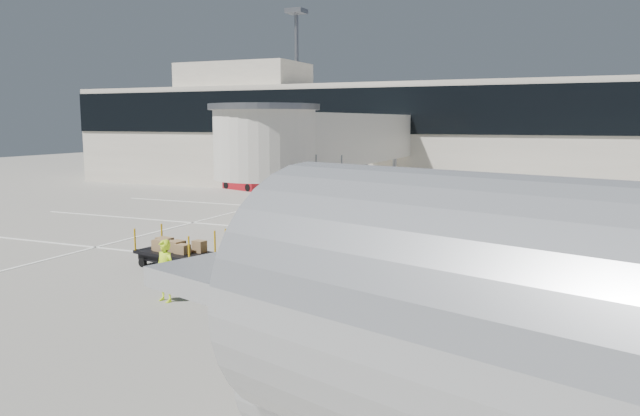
# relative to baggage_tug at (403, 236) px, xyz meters

# --- Properties ---
(ground) EXTENTS (140.00, 140.00, 0.00)m
(ground) POSITION_rel_baggage_tug_xyz_m (-2.07, -6.63, -0.61)
(ground) COLOR #A49E93
(ground) RESTS_ON ground
(lane_markings) EXTENTS (40.00, 30.00, 0.02)m
(lane_markings) POSITION_rel_baggage_tug_xyz_m (-2.73, 2.71, -0.60)
(lane_markings) COLOR white
(lane_markings) RESTS_ON ground
(terminal) EXTENTS (64.00, 12.11, 15.20)m
(terminal) POSITION_rel_baggage_tug_xyz_m (-2.42, 23.31, 3.50)
(terminal) COLOR silver
(terminal) RESTS_ON ground
(jet_bridge) EXTENTS (5.70, 20.40, 6.03)m
(jet_bridge) POSITION_rel_baggage_tug_xyz_m (-6.04, 5.64, 3.67)
(jet_bridge) COLOR silver
(jet_bridge) RESTS_ON ground
(baggage_tug) EXTENTS (2.63, 1.76, 1.68)m
(baggage_tug) POSITION_rel_baggage_tug_xyz_m (0.00, 0.00, 0.00)
(baggage_tug) COLOR maroon
(baggage_tug) RESTS_ON ground
(suitcase_cart) EXTENTS (3.94, 2.64, 1.53)m
(suitcase_cart) POSITION_rel_baggage_tug_xyz_m (5.40, -1.22, -0.05)
(suitcase_cart) COLOR black
(suitcase_cart) RESTS_ON ground
(box_cart_near) EXTENTS (3.72, 2.52, 1.45)m
(box_cart_near) POSITION_rel_baggage_tug_xyz_m (-3.39, -5.53, -0.04)
(box_cart_near) COLOR black
(box_cart_near) RESTS_ON ground
(box_cart_far) EXTENTS (3.63, 1.91, 1.39)m
(box_cart_far) POSITION_rel_baggage_tug_xyz_m (-6.93, -6.20, -0.05)
(box_cart_far) COLOR black
(box_cart_far) RESTS_ON ground
(ground_worker) EXTENTS (0.75, 0.57, 1.86)m
(ground_worker) POSITION_rel_baggage_tug_xyz_m (-4.37, -9.89, 0.32)
(ground_worker) COLOR #C0ED19
(ground_worker) RESTS_ON ground
(minivan) EXTENTS (2.58, 5.37, 1.99)m
(minivan) POSITION_rel_baggage_tug_xyz_m (6.97, 7.59, 0.58)
(minivan) COLOR silver
(minivan) RESTS_ON ground
(belt_loader) EXTENTS (4.24, 2.83, 1.92)m
(belt_loader) POSITION_rel_baggage_tug_xyz_m (-17.76, 17.36, 0.12)
(belt_loader) COLOR maroon
(belt_loader) RESTS_ON ground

